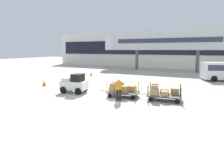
# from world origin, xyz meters

# --- Properties ---
(ground_plane) EXTENTS (120.00, 120.00, 0.00)m
(ground_plane) POSITION_xyz_m (0.00, 0.00, 0.00)
(ground_plane) COLOR #B2ADA0
(apron_lead_line) EXTENTS (20.09, 2.05, 0.01)m
(apron_lead_line) POSITION_xyz_m (1.54, 8.06, 0.00)
(apron_lead_line) COLOR yellow
(apron_lead_line) RESTS_ON ground_plane
(terminal_building) EXTENTS (49.08, 2.51, 7.16)m
(terminal_building) POSITION_xyz_m (0.00, 25.98, 3.59)
(terminal_building) COLOR silver
(terminal_building) RESTS_ON ground_plane
(jet_bridge) EXTENTS (19.89, 3.00, 6.06)m
(jet_bridge) POSITION_xyz_m (-0.54, 19.99, 4.72)
(jet_bridge) COLOR silver
(jet_bridge) RESTS_ON ground_plane
(baggage_tug) EXTENTS (2.21, 1.44, 1.58)m
(baggage_tug) POSITION_xyz_m (-2.74, 0.67, 0.75)
(baggage_tug) COLOR white
(baggage_tug) RESTS_ON ground_plane
(baggage_cart_lead) EXTENTS (3.06, 1.65, 1.10)m
(baggage_cart_lead) POSITION_xyz_m (1.28, 1.16, 0.57)
(baggage_cart_lead) COLOR #4C4C4F
(baggage_cart_lead) RESTS_ON ground_plane
(baggage_cart_middle) EXTENTS (3.06, 1.65, 1.11)m
(baggage_cart_middle) POSITION_xyz_m (4.26, 1.50, 0.53)
(baggage_cart_middle) COLOR #4C4C4F
(baggage_cart_middle) RESTS_ON ground_plane
(baggage_handler) EXTENTS (0.53, 0.55, 1.56)m
(baggage_handler) POSITION_xyz_m (1.56, -0.06, 0.87)
(baggage_handler) COLOR black
(baggage_handler) RESTS_ON ground_plane
(safety_cone_near) EXTENTS (0.36, 0.36, 0.55)m
(safety_cone_near) POSITION_xyz_m (-6.80, 9.80, 0.28)
(safety_cone_near) COLOR orange
(safety_cone_near) RESTS_ON ground_plane
(safety_cone_far) EXTENTS (0.36, 0.36, 0.55)m
(safety_cone_far) POSITION_xyz_m (-7.19, 1.73, 0.28)
(safety_cone_far) COLOR #EA590F
(safety_cone_far) RESTS_ON ground_plane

